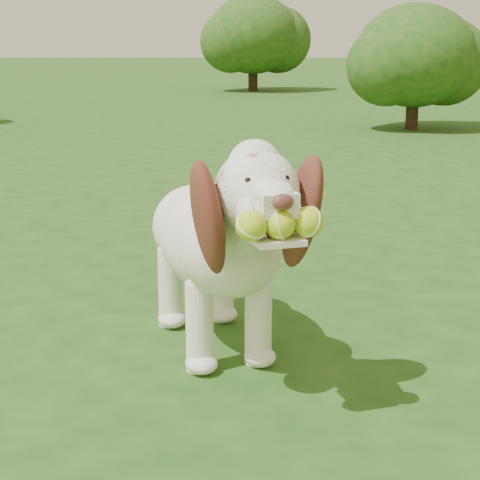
{
  "coord_description": "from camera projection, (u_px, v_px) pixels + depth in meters",
  "views": [
    {
      "loc": [
        0.62,
        -3.33,
        1.19
      ],
      "look_at": [
        0.59,
        -0.7,
        0.51
      ],
      "focal_mm": 60.0,
      "sensor_mm": 36.0,
      "label": 1
    }
  ],
  "objects": [
    {
      "name": "ground",
      "position": [
        108.0,
        313.0,
        3.53
      ],
      "size": [
        80.0,
        80.0,
        0.0
      ],
      "primitive_type": "plane",
      "color": "#1C4513",
      "rests_on": "ground"
    },
    {
      "name": "dog",
      "position": [
        218.0,
        235.0,
        2.98
      ],
      "size": [
        0.72,
        1.33,
        0.88
      ],
      "rotation": [
        0.0,
        0.0,
        0.31
      ],
      "color": "white",
      "rests_on": "ground"
    },
    {
      "name": "shrub_i",
      "position": [
        253.0,
        35.0,
        17.09
      ],
      "size": [
        1.95,
        1.95,
        2.02
      ],
      "color": "#382314",
      "rests_on": "ground"
    },
    {
      "name": "shrub_c",
      "position": [
        415.0,
        56.0,
        10.12
      ],
      "size": [
        1.53,
        1.53,
        1.58
      ],
      "color": "#382314",
      "rests_on": "ground"
    }
  ]
}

